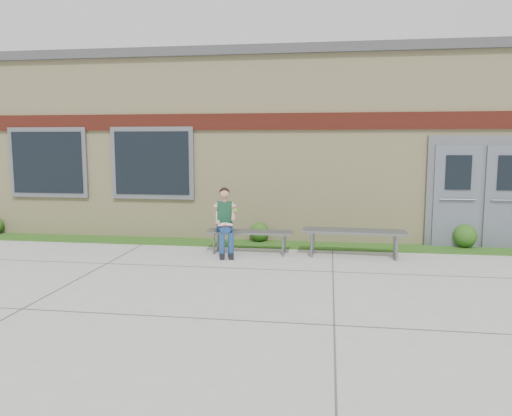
# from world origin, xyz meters

# --- Properties ---
(ground) EXTENTS (80.00, 80.00, 0.00)m
(ground) POSITION_xyz_m (0.00, 0.00, 0.00)
(ground) COLOR #9E9E99
(ground) RESTS_ON ground
(grass_strip) EXTENTS (16.00, 0.80, 0.02)m
(grass_strip) POSITION_xyz_m (0.00, 2.60, 0.01)
(grass_strip) COLOR #274913
(grass_strip) RESTS_ON ground
(school_building) EXTENTS (16.20, 6.22, 4.20)m
(school_building) POSITION_xyz_m (-0.00, 5.99, 2.10)
(school_building) COLOR beige
(school_building) RESTS_ON ground
(bench_left) EXTENTS (1.68, 0.47, 0.44)m
(bench_left) POSITION_xyz_m (-0.61, 1.75, 0.34)
(bench_left) COLOR slate
(bench_left) RESTS_ON ground
(bench_right) EXTENTS (1.96, 0.62, 0.50)m
(bench_right) POSITION_xyz_m (1.39, 1.75, 0.39)
(bench_right) COLOR slate
(bench_right) RESTS_ON ground
(girl) EXTENTS (0.51, 0.80, 1.29)m
(girl) POSITION_xyz_m (-1.06, 1.56, 0.67)
(girl) COLOR navy
(girl) RESTS_ON ground
(shrub_mid) EXTENTS (0.41, 0.41, 0.41)m
(shrub_mid) POSITION_xyz_m (-0.57, 2.85, 0.23)
(shrub_mid) COLOR #274913
(shrub_mid) RESTS_ON grass_strip
(shrub_east) EXTENTS (0.47, 0.47, 0.47)m
(shrub_east) POSITION_xyz_m (3.69, 2.85, 0.26)
(shrub_east) COLOR #274913
(shrub_east) RESTS_ON grass_strip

